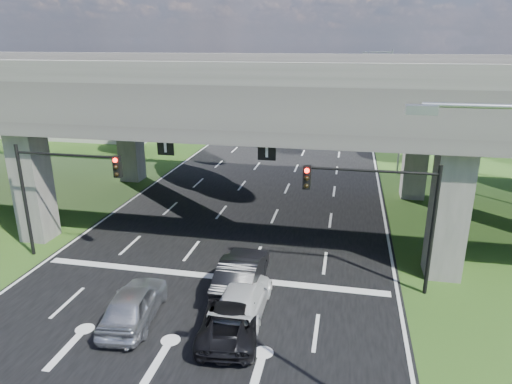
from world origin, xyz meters
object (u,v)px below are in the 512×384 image
(signal_left, at_px, (59,182))
(car_trailing, at_px, (231,317))
(streetlight_beyond, at_px, (386,87))
(signal_right, at_px, (383,203))
(streetlight_far, at_px, (399,105))
(car_silver, at_px, (134,304))
(car_white, at_px, (243,298))
(car_dark, at_px, (242,273))

(signal_left, bearing_deg, car_trailing, -24.56)
(signal_left, bearing_deg, streetlight_beyond, 63.57)
(signal_right, distance_m, streetlight_far, 20.25)
(signal_left, distance_m, streetlight_far, 26.95)
(signal_left, relative_size, car_silver, 1.34)
(streetlight_far, xyz_separation_m, car_trailing, (-7.96, -24.61, -5.16))
(car_trailing, bearing_deg, signal_right, -148.34)
(car_white, relative_size, car_trailing, 1.00)
(car_white, bearing_deg, signal_left, -17.75)
(signal_right, xyz_separation_m, signal_left, (-15.65, 0.00, 0.00))
(car_silver, xyz_separation_m, car_trailing, (4.04, 0.02, -0.10))
(streetlight_far, height_order, car_trailing, streetlight_far)
(signal_right, xyz_separation_m, car_white, (-5.54, -3.20, -3.47))
(car_white, xyz_separation_m, car_trailing, (-0.14, -1.36, -0.03))
(car_silver, bearing_deg, car_white, -168.06)
(signal_right, height_order, car_white, signal_right)
(car_silver, height_order, car_trailing, car_silver)
(streetlight_beyond, relative_size, car_silver, 2.23)
(car_white, bearing_deg, streetlight_far, -108.77)
(signal_right, bearing_deg, car_white, -150.01)
(streetlight_far, xyz_separation_m, car_silver, (-12.00, -24.64, -5.05))
(streetlight_beyond, relative_size, car_white, 2.11)
(car_silver, relative_size, car_trailing, 0.94)
(signal_left, bearing_deg, car_dark, -7.92)
(streetlight_far, bearing_deg, car_silver, -115.97)
(streetlight_beyond, distance_m, car_dark, 38.63)
(signal_right, height_order, signal_left, same)
(signal_left, distance_m, streetlight_beyond, 40.30)
(streetlight_far, height_order, car_dark, streetlight_far)
(signal_right, xyz_separation_m, streetlight_beyond, (2.27, 36.06, 1.66))
(signal_right, relative_size, car_dark, 1.20)
(streetlight_far, relative_size, streetlight_beyond, 1.00)
(signal_left, distance_m, car_dark, 10.27)
(streetlight_far, bearing_deg, streetlight_beyond, 90.00)
(car_dark, bearing_deg, car_trailing, 95.35)
(signal_left, xyz_separation_m, car_trailing, (9.97, -4.56, -3.49))
(car_white, bearing_deg, streetlight_beyond, -101.45)
(signal_right, distance_m, car_dark, 7.01)
(signal_right, height_order, car_dark, signal_right)
(streetlight_far, bearing_deg, signal_right, -96.47)
(signal_right, bearing_deg, streetlight_far, 83.53)
(streetlight_far, height_order, car_white, streetlight_far)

